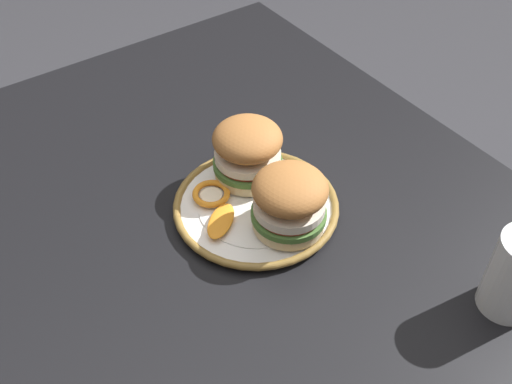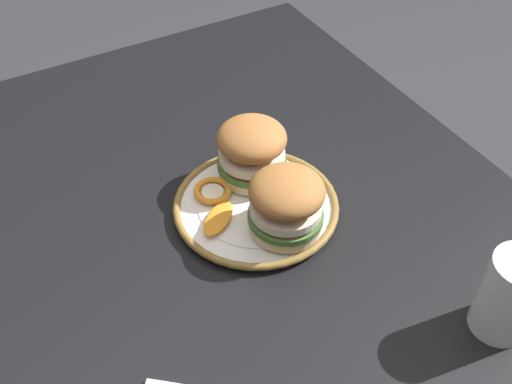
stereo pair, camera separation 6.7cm
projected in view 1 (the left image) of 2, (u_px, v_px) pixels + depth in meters
dining_table at (242, 277)px, 0.99m from camera, size 1.20×0.92×0.74m
dinner_plate at (256, 206)px, 0.95m from camera, size 0.26×0.26×0.02m
sandwich_half_left at (248, 150)px, 0.95m from camera, size 0.12×0.12×0.10m
sandwich_half_right at (289, 200)px, 0.87m from camera, size 0.12×0.12×0.10m
orange_peel_curled at (210, 195)px, 0.95m from camera, size 0.07×0.07×0.01m
orange_peel_strip_long at (221, 221)px, 0.91m from camera, size 0.08×0.08×0.01m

